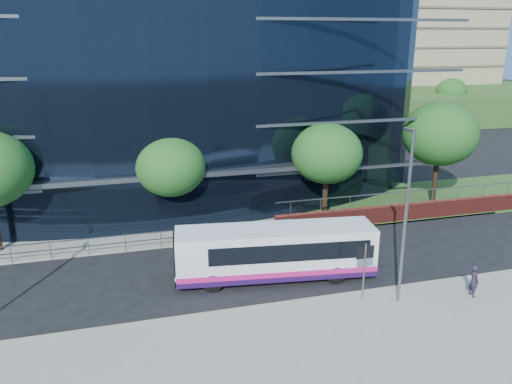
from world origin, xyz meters
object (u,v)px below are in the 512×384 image
object	(u,v)px
tree_far_b	(171,167)
city_bus	(277,252)
street_sign	(365,259)
streetlight_east	(406,213)
tree_far_c	(327,154)
tree_dist_f	(451,91)
pedestrian	(474,281)
tree_dist_e	(355,94)
tree_far_d	(440,134)

from	to	relation	value
tree_far_b	city_bus	xyz separation A→B (m)	(4.39, -7.76, -2.77)
street_sign	streetlight_east	xyz separation A→B (m)	(1.50, -0.59, 2.29)
tree_far_c	tree_dist_f	bearing A→B (deg)	45.00
tree_far_b	city_bus	bearing A→B (deg)	-60.51
street_sign	tree_far_c	xyz separation A→B (m)	(2.50, 10.59, 2.39)
streetlight_east	pedestrian	world-z (taller)	streetlight_east
tree_far_c	tree_far_b	bearing A→B (deg)	177.14
street_sign	city_bus	bearing A→B (deg)	133.09
tree_far_b	tree_dist_e	distance (m)	40.74
tree_far_c	tree_dist_e	size ratio (longest dim) A/B	1.00
tree_far_b	tree_far_d	bearing A→B (deg)	1.51
tree_far_c	tree_dist_e	distance (m)	35.36
tree_far_b	pedestrian	world-z (taller)	tree_far_b
tree_far_c	streetlight_east	xyz separation A→B (m)	(-1.00, -11.17, -0.10)
tree_dist_f	streetlight_east	size ratio (longest dim) A/B	0.76
tree_far_c	pedestrian	size ratio (longest dim) A/B	4.18
tree_far_b	tree_far_c	size ratio (longest dim) A/B	0.93
tree_dist_f	pedestrian	size ratio (longest dim) A/B	3.88
tree_far_b	tree_far_c	world-z (taller)	tree_far_c
city_bus	street_sign	bearing A→B (deg)	-39.79
tree_dist_f	city_bus	distance (m)	55.85
tree_far_d	tree_dist_f	bearing A→B (deg)	53.13
tree_dist_e	street_sign	bearing A→B (deg)	-115.12
tree_dist_e	city_bus	world-z (taller)	tree_dist_e
tree_far_c	tree_far_d	xyz separation A→B (m)	(9.00, 1.00, 0.65)
streetlight_east	pedestrian	size ratio (longest dim) A/B	5.13
street_sign	tree_far_b	distance (m)	13.54
tree_far_d	tree_far_b	bearing A→B (deg)	-178.49
tree_dist_f	city_bus	size ratio (longest dim) A/B	0.59
tree_far_c	tree_far_d	world-z (taller)	tree_far_d
tree_far_c	pedestrian	bearing A→B (deg)	-77.37
tree_far_b	pedestrian	size ratio (longest dim) A/B	3.88
streetlight_east	city_bus	world-z (taller)	streetlight_east
tree_far_b	tree_far_d	world-z (taller)	tree_far_d
street_sign	tree_far_b	world-z (taller)	tree_far_b
tree_far_c	tree_dist_e	bearing A→B (deg)	61.26
tree_far_c	city_bus	size ratio (longest dim) A/B	0.64
tree_far_d	tree_dist_e	distance (m)	31.06
tree_dist_e	streetlight_east	bearing A→B (deg)	-113.11
tree_far_b	pedestrian	xyz separation A→B (m)	(12.62, -12.17, -3.28)
tree_far_b	tree_far_d	size ratio (longest dim) A/B	0.81
city_bus	tree_far_d	bearing A→B (deg)	36.62
pedestrian	streetlight_east	bearing A→B (deg)	83.13
city_bus	tree_far_b	bearing A→B (deg)	126.61
tree_far_d	tree_far_c	bearing A→B (deg)	-173.66
tree_far_c	tree_far_d	size ratio (longest dim) A/B	0.87
pedestrian	tree_far_b	bearing A→B (deg)	47.02
tree_far_b	streetlight_east	xyz separation A→B (m)	(9.00, -11.67, 0.23)
tree_dist_f	tree_far_b	bearing A→B (deg)	-142.92
pedestrian	street_sign	bearing A→B (deg)	79.01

